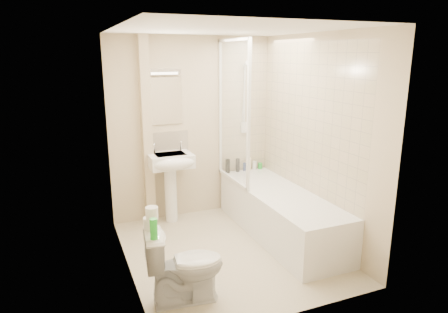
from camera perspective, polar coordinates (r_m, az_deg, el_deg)
name	(u,v)px	position (r m, az deg, el deg)	size (l,w,h in m)	color
floor	(228,251)	(4.64, 0.64, -13.34)	(2.50, 2.50, 0.00)	beige
wall_back	(192,128)	(5.37, -4.57, 4.04)	(2.20, 0.02, 2.40)	beige
wall_left	(123,158)	(3.93, -14.23, -0.18)	(0.02, 2.50, 2.40)	beige
wall_right	(316,140)	(4.75, 12.99, 2.36)	(0.02, 2.50, 2.40)	beige
ceiling	(229,29)	(4.12, 0.73, 17.74)	(2.20, 2.50, 0.02)	white
tile_back	(243,109)	(5.59, 2.80, 6.82)	(0.70, 0.01, 1.75)	beige
tile_right	(308,119)	(4.83, 11.96, 5.33)	(0.01, 2.10, 1.75)	beige
pipe_boxing	(147,132)	(5.16, -10.94, 3.40)	(0.12, 0.12, 2.40)	beige
splashback	(166,143)	(5.29, -8.29, 1.91)	(0.60, 0.01, 0.30)	beige
mirror	(164,101)	(5.20, -8.50, 7.83)	(0.46, 0.01, 0.60)	white
strip_light	(164,72)	(5.15, -8.59, 11.90)	(0.42, 0.07, 0.07)	silver
bathtub	(280,213)	(4.96, 8.01, -7.94)	(0.70, 2.10, 0.55)	white
shower_screen	(233,112)	(5.05, 1.32, 6.31)	(0.04, 0.92, 1.80)	white
shower_fixture	(245,100)	(5.54, 3.00, 8.00)	(0.10, 0.16, 0.99)	white
pedestal_sink	(171,168)	(5.15, -7.55, -1.71)	(0.55, 0.50, 1.06)	white
bottle_black_a	(228,166)	(5.57, 0.54, -1.37)	(0.06, 0.06, 0.19)	black
bottle_black_b	(238,165)	(5.63, 1.96, -1.24)	(0.06, 0.06, 0.19)	black
bottle_blue	(245,167)	(5.69, 2.95, -1.47)	(0.05, 0.05, 0.12)	navy
bottle_cream	(249,164)	(5.71, 3.61, -1.08)	(0.06, 0.06, 0.18)	#F5E6BE
bottle_white_b	(254,165)	(5.75, 4.38, -1.28)	(0.06, 0.06, 0.12)	white
bottle_green	(260,166)	(5.80, 5.18, -1.35)	(0.06, 0.06, 0.09)	green
toilet	(185,265)	(3.68, -5.61, -15.19)	(0.72, 0.47, 0.69)	white
toilet_roll_lower	(150,223)	(3.54, -10.51, -9.38)	(0.12, 0.12, 0.11)	white
toilet_roll_upper	(152,213)	(3.46, -10.28, -7.99)	(0.11, 0.11, 0.11)	white
green_bottle	(154,229)	(3.34, -10.00, -10.15)	(0.06, 0.06, 0.18)	green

